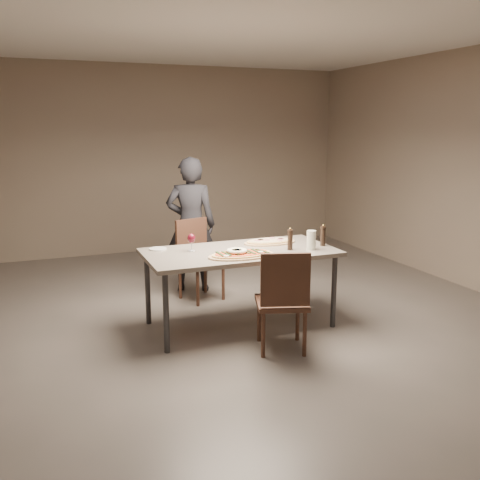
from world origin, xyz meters
name	(u,v)px	position (x,y,z in m)	size (l,w,h in m)	color
room	(240,182)	(0.00, 0.00, 1.40)	(7.00, 7.00, 7.00)	#605852
dining_table	(240,256)	(0.00, 0.00, 0.69)	(1.80, 0.90, 0.75)	slate
zucchini_pizza	(241,255)	(-0.08, -0.23, 0.77)	(0.62, 0.34, 0.05)	tan
ham_pizza	(270,242)	(0.40, 0.19, 0.77)	(0.54, 0.30, 0.04)	tan
bread_basket	(237,252)	(-0.12, -0.21, 0.79)	(0.19, 0.19, 0.07)	beige
oil_dish	(235,251)	(-0.07, -0.03, 0.76)	(0.13, 0.13, 0.02)	white
pepper_mill_left	(290,239)	(0.45, -0.16, 0.85)	(0.06, 0.06, 0.21)	black
pepper_mill_right	(323,236)	(0.83, -0.12, 0.85)	(0.05, 0.05, 0.21)	black
carafe	(311,240)	(0.64, -0.22, 0.84)	(0.09, 0.09, 0.18)	silver
wine_glass	(191,239)	(-0.44, 0.14, 0.87)	(0.07, 0.07, 0.17)	silver
side_plate	(158,249)	(-0.72, 0.32, 0.76)	(0.17, 0.17, 0.01)	white
chair_near	(283,296)	(0.10, -0.73, 0.51)	(0.54, 0.54, 0.90)	#42271B
chair_far	(197,254)	(-0.13, 0.98, 0.50)	(0.53, 0.53, 0.89)	#42271B
diner	(191,225)	(-0.10, 1.29, 0.78)	(0.57, 0.38, 1.57)	black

